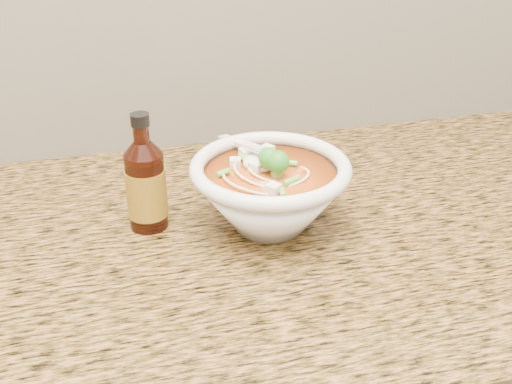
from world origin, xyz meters
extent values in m
cube|color=beige|center=(0.00, 1.99, 1.15)|extent=(4.00, 0.02, 0.50)
cube|color=brown|center=(0.00, 1.68, 0.88)|extent=(4.00, 0.68, 0.04)
cylinder|color=white|center=(0.20, 1.68, 0.90)|extent=(0.09, 0.09, 0.01)
torus|color=white|center=(0.20, 1.68, 0.99)|extent=(0.22, 0.22, 0.02)
torus|color=beige|center=(0.21, 1.66, 0.98)|extent=(0.14, 0.14, 0.00)
torus|color=beige|center=(0.20, 1.68, 0.98)|extent=(0.08, 0.08, 0.00)
torus|color=beige|center=(0.21, 1.68, 0.98)|extent=(0.11, 0.11, 0.00)
torus|color=beige|center=(0.20, 1.67, 0.98)|extent=(0.14, 0.14, 0.00)
torus|color=beige|center=(0.21, 1.66, 0.98)|extent=(0.12, 0.12, 0.00)
torus|color=beige|center=(0.19, 1.67, 0.97)|extent=(0.13, 0.13, 0.00)
cube|color=silver|center=(0.22, 1.64, 0.99)|extent=(0.02, 0.02, 0.02)
cube|color=silver|center=(0.17, 1.67, 0.99)|extent=(0.02, 0.02, 0.02)
cube|color=silver|center=(0.17, 1.69, 0.99)|extent=(0.02, 0.02, 0.02)
cube|color=silver|center=(0.20, 1.64, 0.99)|extent=(0.02, 0.02, 0.02)
cube|color=silver|center=(0.25, 1.69, 0.99)|extent=(0.02, 0.02, 0.02)
cube|color=silver|center=(0.15, 1.71, 0.99)|extent=(0.02, 0.02, 0.02)
cube|color=silver|center=(0.16, 1.62, 0.99)|extent=(0.02, 0.02, 0.02)
ellipsoid|color=#196014|center=(0.20, 1.67, 1.00)|extent=(0.04, 0.04, 0.04)
cylinder|color=#62AF43|center=(0.21, 1.71, 0.99)|extent=(0.02, 0.02, 0.01)
cylinder|color=#62AF43|center=(0.16, 1.63, 0.99)|extent=(0.02, 0.02, 0.01)
cylinder|color=#62AF43|center=(0.19, 1.71, 0.99)|extent=(0.02, 0.02, 0.01)
cylinder|color=#62AF43|center=(0.22, 1.70, 0.99)|extent=(0.01, 0.02, 0.01)
cylinder|color=#62AF43|center=(0.24, 1.62, 0.99)|extent=(0.02, 0.01, 0.01)
ellipsoid|color=white|center=(0.19, 1.70, 0.99)|extent=(0.05, 0.05, 0.02)
cube|color=white|center=(0.18, 1.76, 0.99)|extent=(0.05, 0.12, 0.03)
cylinder|color=#360F07|center=(0.04, 1.72, 0.96)|extent=(0.06, 0.06, 0.11)
cylinder|color=#360F07|center=(0.04, 1.72, 1.04)|extent=(0.02, 0.02, 0.02)
cylinder|color=black|center=(0.04, 1.72, 1.06)|extent=(0.03, 0.03, 0.02)
cylinder|color=red|center=(0.04, 1.72, 0.95)|extent=(0.06, 0.06, 0.07)
camera|label=1|loc=(-0.01, 0.94, 1.37)|focal=45.00mm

